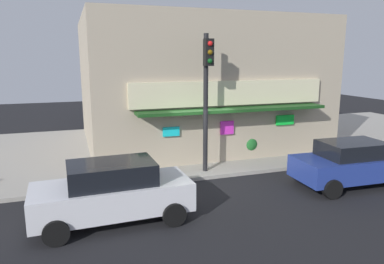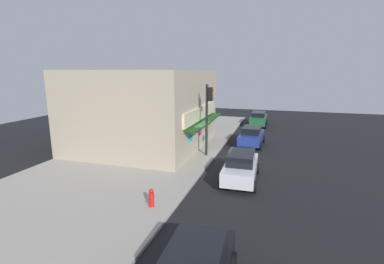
{
  "view_description": "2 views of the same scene",
  "coord_description": "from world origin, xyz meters",
  "px_view_note": "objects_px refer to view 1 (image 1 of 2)",
  "views": [
    {
      "loc": [
        -4.75,
        -11.8,
        4.4
      ],
      "look_at": [
        -0.24,
        1.45,
        1.52
      ],
      "focal_mm": 33.74,
      "sensor_mm": 36.0,
      "label": 1
    },
    {
      "loc": [
        -19.25,
        -4.24,
        6.23
      ],
      "look_at": [
        1.16,
        2.11,
        1.54
      ],
      "focal_mm": 26.36,
      "sensor_mm": 36.0,
      "label": 2
    }
  ],
  "objects_px": {
    "trash_can": "(119,157)",
    "parked_car_white": "(112,192)",
    "parked_car_blue": "(351,163)",
    "potted_plant_by_window": "(296,139)",
    "pedestrian": "(155,141)",
    "potted_plant_by_doorway": "(249,145)",
    "traffic_light": "(207,85)"
  },
  "relations": [
    {
      "from": "trash_can",
      "to": "parked_car_white",
      "type": "bearing_deg",
      "value": -99.58
    },
    {
      "from": "parked_car_blue",
      "to": "parked_car_white",
      "type": "xyz_separation_m",
      "value": [
        -8.21,
        -0.2,
        0.04
      ]
    },
    {
      "from": "potted_plant_by_window",
      "to": "pedestrian",
      "type": "bearing_deg",
      "value": 176.8
    },
    {
      "from": "trash_can",
      "to": "parked_car_white",
      "type": "relative_size",
      "value": 0.22
    },
    {
      "from": "potted_plant_by_doorway",
      "to": "traffic_light",
      "type": "bearing_deg",
      "value": -152.85
    },
    {
      "from": "trash_can",
      "to": "parked_car_white",
      "type": "xyz_separation_m",
      "value": [
        -0.74,
        -4.36,
        0.26
      ]
    },
    {
      "from": "pedestrian",
      "to": "parked_car_blue",
      "type": "height_order",
      "value": "pedestrian"
    },
    {
      "from": "potted_plant_by_doorway",
      "to": "parked_car_blue",
      "type": "distance_m",
      "value": 4.41
    },
    {
      "from": "potted_plant_by_window",
      "to": "parked_car_blue",
      "type": "height_order",
      "value": "parked_car_blue"
    },
    {
      "from": "pedestrian",
      "to": "parked_car_blue",
      "type": "xyz_separation_m",
      "value": [
        5.94,
        -4.48,
        -0.25
      ]
    },
    {
      "from": "parked_car_blue",
      "to": "traffic_light",
      "type": "bearing_deg",
      "value": 148.09
    },
    {
      "from": "trash_can",
      "to": "parked_car_blue",
      "type": "bearing_deg",
      "value": -29.14
    },
    {
      "from": "trash_can",
      "to": "potted_plant_by_doorway",
      "type": "height_order",
      "value": "potted_plant_by_doorway"
    },
    {
      "from": "traffic_light",
      "to": "parked_car_blue",
      "type": "distance_m",
      "value": 5.76
    },
    {
      "from": "parked_car_blue",
      "to": "parked_car_white",
      "type": "bearing_deg",
      "value": -178.6
    },
    {
      "from": "traffic_light",
      "to": "parked_car_white",
      "type": "relative_size",
      "value": 1.21
    },
    {
      "from": "parked_car_white",
      "to": "trash_can",
      "type": "bearing_deg",
      "value": 80.42
    },
    {
      "from": "parked_car_blue",
      "to": "trash_can",
      "type": "bearing_deg",
      "value": 150.86
    },
    {
      "from": "pedestrian",
      "to": "potted_plant_by_doorway",
      "type": "bearing_deg",
      "value": -6.91
    },
    {
      "from": "trash_can",
      "to": "parked_car_white",
      "type": "height_order",
      "value": "parked_car_white"
    },
    {
      "from": "traffic_light",
      "to": "trash_can",
      "type": "relative_size",
      "value": 5.61
    },
    {
      "from": "potted_plant_by_window",
      "to": "traffic_light",
      "type": "bearing_deg",
      "value": -164.3
    },
    {
      "from": "trash_can",
      "to": "potted_plant_by_doorway",
      "type": "distance_m",
      "value": 5.59
    },
    {
      "from": "potted_plant_by_doorway",
      "to": "parked_car_white",
      "type": "xyz_separation_m",
      "value": [
        -6.32,
        -4.19,
        0.15
      ]
    },
    {
      "from": "parked_car_white",
      "to": "traffic_light",
      "type": "bearing_deg",
      "value": 37.18
    },
    {
      "from": "parked_car_white",
      "to": "potted_plant_by_window",
      "type": "bearing_deg",
      "value": 26.08
    },
    {
      "from": "potted_plant_by_window",
      "to": "parked_car_white",
      "type": "bearing_deg",
      "value": -153.92
    },
    {
      "from": "trash_can",
      "to": "potted_plant_by_doorway",
      "type": "bearing_deg",
      "value": -1.81
    },
    {
      "from": "pedestrian",
      "to": "parked_car_blue",
      "type": "bearing_deg",
      "value": -37.03
    },
    {
      "from": "potted_plant_by_window",
      "to": "parked_car_blue",
      "type": "bearing_deg",
      "value": -98.35
    },
    {
      "from": "trash_can",
      "to": "potted_plant_by_window",
      "type": "height_order",
      "value": "potted_plant_by_window"
    },
    {
      "from": "potted_plant_by_doorway",
      "to": "potted_plant_by_window",
      "type": "bearing_deg",
      "value": 2.88
    }
  ]
}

